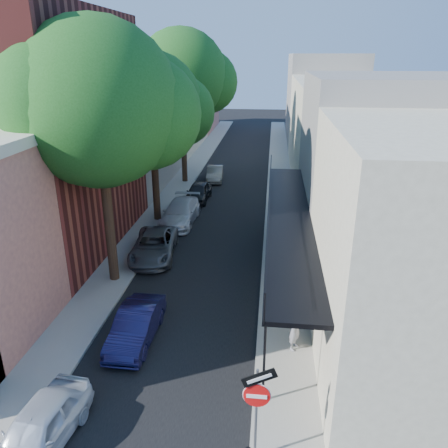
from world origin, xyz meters
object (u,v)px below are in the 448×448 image
(sign_post, at_px, (257,399))
(oak_far, at_px, (188,77))
(parked_car_c, at_px, (154,246))
(parked_car_d, at_px, (180,213))
(oak_near, at_px, (110,107))
(parked_car_b, at_px, (136,326))
(oak_mid, at_px, (159,106))
(pedestrian, at_px, (296,328))
(parked_car_f, at_px, (215,174))
(parked_car_a, at_px, (38,429))
(parked_car_e, at_px, (198,192))

(sign_post, relative_size, oak_far, 0.25)
(parked_car_c, height_order, parked_car_d, parked_car_d)
(oak_near, height_order, oak_far, oak_far)
(sign_post, relative_size, parked_car_c, 0.65)
(oak_near, relative_size, parked_car_b, 3.02)
(oak_mid, relative_size, pedestrian, 5.95)
(parked_car_f, height_order, pedestrian, pedestrian)
(oak_far, bearing_deg, parked_car_f, 15.34)
(oak_near, relative_size, parked_car_c, 2.48)
(parked_car_f, bearing_deg, parked_car_d, -99.29)
(sign_post, bearing_deg, parked_car_d, 107.95)
(oak_mid, distance_m, parked_car_a, 18.64)
(parked_car_f, bearing_deg, parked_car_c, -98.95)
(sign_post, distance_m, oak_far, 27.80)
(oak_mid, xyz_separation_m, parked_car_c, (0.82, -5.52, -6.42))
(parked_car_a, xyz_separation_m, parked_car_c, (-0.04, 11.96, 0.01))
(parked_car_c, bearing_deg, parked_car_d, 80.10)
(oak_near, bearing_deg, parked_car_c, 72.61)
(oak_far, bearing_deg, parked_car_d, -83.49)
(oak_far, height_order, pedestrian, oak_far)
(parked_car_a, bearing_deg, oak_near, 101.16)
(oak_far, bearing_deg, oak_mid, -90.41)
(parked_car_b, bearing_deg, parked_car_a, -102.59)
(parked_car_b, bearing_deg, oak_mid, 99.69)
(oak_far, relative_size, parked_car_c, 2.58)
(oak_mid, height_order, parked_car_e, oak_mid)
(parked_car_b, bearing_deg, oak_near, 113.64)
(oak_mid, xyz_separation_m, parked_car_e, (1.54, 4.06, -6.41))
(oak_mid, height_order, parked_car_f, oak_mid)
(parked_car_d, bearing_deg, parked_car_e, 86.73)
(oak_near, height_order, parked_car_a, oak_near)
(oak_near, relative_size, oak_far, 0.96)
(oak_mid, relative_size, parked_car_f, 2.81)
(oak_mid, bearing_deg, parked_car_c, -81.56)
(oak_mid, height_order, parked_car_d, oak_mid)
(parked_car_c, bearing_deg, parked_car_b, -86.48)
(parked_car_b, bearing_deg, parked_car_d, 94.66)
(parked_car_c, relative_size, parked_car_e, 1.22)
(parked_car_d, xyz_separation_m, parked_car_e, (0.39, 4.58, -0.05))
(parked_car_b, relative_size, parked_car_f, 1.04)
(sign_post, bearing_deg, parked_car_c, 116.13)
(oak_near, distance_m, parked_car_a, 11.98)
(parked_car_e, bearing_deg, parked_car_c, -92.09)
(parked_car_e, distance_m, pedestrian, 17.77)
(parked_car_b, distance_m, pedestrian, 5.77)
(parked_car_b, distance_m, parked_car_d, 12.08)
(oak_near, height_order, parked_car_e, oak_near)
(parked_car_e, xyz_separation_m, pedestrian, (6.22, -16.64, 0.33))
(parked_car_d, bearing_deg, parked_car_a, -89.47)
(oak_near, bearing_deg, oak_mid, 90.37)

